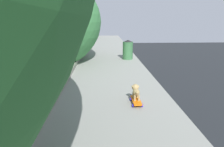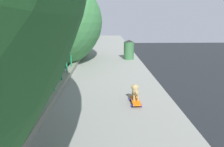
% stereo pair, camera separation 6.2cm
% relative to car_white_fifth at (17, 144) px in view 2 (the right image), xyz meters
% --- Properties ---
extents(overpass_deck, '(2.53, 33.64, 0.39)m').
position_rel_car_white_fifth_xyz_m(overpass_deck, '(5.18, -7.29, 5.04)').
color(overpass_deck, gray).
rests_on(overpass_deck, bridge_pier).
extents(green_railing, '(0.20, 31.96, 1.28)m').
position_rel_car_white_fifth_xyz_m(green_railing, '(3.96, -7.29, 5.50)').
color(green_railing, gray).
rests_on(green_railing, overpass_deck).
extents(car_white_fifth, '(1.90, 4.22, 1.45)m').
position_rel_car_white_fifth_xyz_m(car_white_fifth, '(0.00, 0.00, 0.00)').
color(car_white_fifth, white).
rests_on(car_white_fifth, ground).
extents(city_bus, '(2.49, 11.71, 3.37)m').
position_rel_car_white_fifth_xyz_m(city_bus, '(-3.68, 8.50, 1.21)').
color(city_bus, beige).
rests_on(city_bus, ground).
extents(roadside_tree_mid, '(5.58, 5.58, 9.42)m').
position_rel_car_white_fifth_xyz_m(roadside_tree_mid, '(2.15, -2.03, 6.68)').
color(roadside_tree_mid, brown).
rests_on(roadside_tree_mid, ground).
extents(roadside_tree_far, '(4.42, 4.42, 10.26)m').
position_rel_car_white_fifth_xyz_m(roadside_tree_far, '(1.82, 6.91, 7.38)').
color(roadside_tree_far, brown).
rests_on(roadside_tree_far, ground).
extents(toy_skateboard, '(0.20, 0.48, 0.08)m').
position_rel_car_white_fifth_xyz_m(toy_skateboard, '(5.65, -6.27, 5.29)').
color(toy_skateboard, orange).
rests_on(toy_skateboard, overpass_deck).
extents(small_dog, '(0.16, 0.34, 0.27)m').
position_rel_car_white_fifth_xyz_m(small_dog, '(5.65, -6.20, 5.48)').
color(small_dog, tan).
rests_on(small_dog, toy_skateboard).
extents(litter_bin, '(0.42, 0.42, 0.79)m').
position_rel_car_white_fifth_xyz_m(litter_bin, '(6.00, -1.87, 5.63)').
color(litter_bin, '#34663B').
rests_on(litter_bin, overpass_deck).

